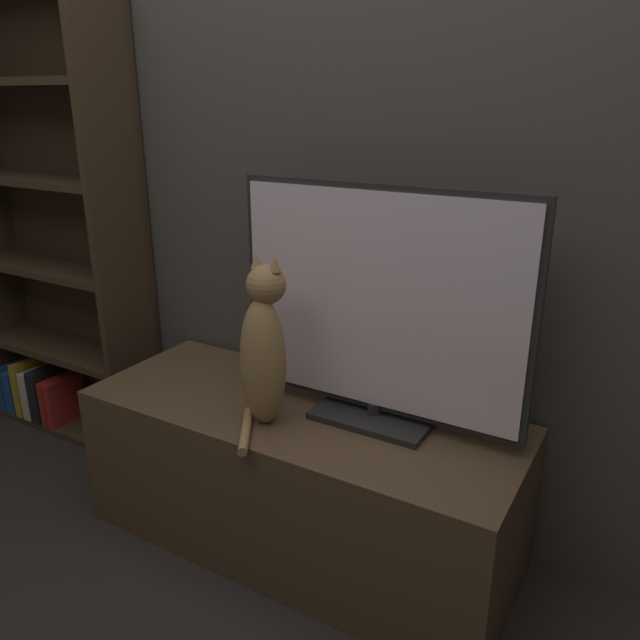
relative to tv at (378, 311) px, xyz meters
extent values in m
cube|color=#47423D|center=(-0.23, 0.25, 0.45)|extent=(4.80, 0.05, 2.60)
cube|color=brown|center=(-0.23, -0.07, -0.60)|extent=(1.42, 0.55, 0.50)
cube|color=black|center=(0.00, 0.00, -0.34)|extent=(0.36, 0.22, 0.02)
cylinder|color=black|center=(0.00, 0.00, -0.31)|extent=(0.04, 0.04, 0.03)
cube|color=black|center=(0.00, 0.00, 0.03)|extent=(0.91, 0.02, 0.68)
cube|color=silver|center=(0.00, -0.01, 0.03)|extent=(0.87, 0.01, 0.64)
ellipsoid|color=#997547|center=(-0.28, -0.19, -0.15)|extent=(0.15, 0.13, 0.40)
ellipsoid|color=black|center=(-0.28, -0.15, -0.17)|extent=(0.08, 0.05, 0.22)
sphere|color=#997547|center=(-0.28, -0.17, 0.08)|extent=(0.12, 0.12, 0.12)
cone|color=#997547|center=(-0.31, -0.17, 0.15)|extent=(0.04, 0.04, 0.04)
cone|color=#997547|center=(-0.24, -0.17, 0.15)|extent=(0.04, 0.04, 0.04)
cylinder|color=#997547|center=(-0.28, -0.29, -0.33)|extent=(0.15, 0.22, 0.03)
cube|color=#3D2D1E|center=(-1.13, 0.08, 0.09)|extent=(0.03, 0.28, 1.88)
cube|color=#3D2D1E|center=(-1.55, 0.20, 0.09)|extent=(0.88, 0.03, 1.88)
cube|color=#3D2D1E|center=(-1.55, 0.08, -0.84)|extent=(0.82, 0.25, 0.03)
cube|color=#3D2D1E|center=(-1.55, 0.08, -0.47)|extent=(0.82, 0.25, 0.03)
cube|color=#3D2D1E|center=(-1.55, 0.08, -0.10)|extent=(0.82, 0.25, 0.03)
cube|color=#3D2D1E|center=(-1.55, 0.08, 0.27)|extent=(0.82, 0.25, 0.03)
cube|color=#3D2D1E|center=(-1.55, 0.08, 0.64)|extent=(0.82, 0.25, 0.03)
cube|color=navy|center=(-1.93, 0.04, -0.71)|extent=(0.03, 0.18, 0.22)
cube|color=navy|center=(-1.87, 0.04, -0.72)|extent=(0.05, 0.17, 0.20)
cube|color=#B79323|center=(-1.81, 0.04, -0.69)|extent=(0.04, 0.18, 0.26)
cube|color=beige|center=(-1.74, 0.05, -0.71)|extent=(0.05, 0.20, 0.23)
cube|color=black|center=(-1.68, 0.05, -0.70)|extent=(0.06, 0.19, 0.25)
cube|color=maroon|center=(-1.62, 0.07, -0.72)|extent=(0.03, 0.23, 0.21)
cube|color=maroon|center=(-1.58, 0.05, -0.72)|extent=(0.04, 0.19, 0.21)
camera|label=1|loc=(0.73, -1.56, 0.58)|focal=35.00mm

